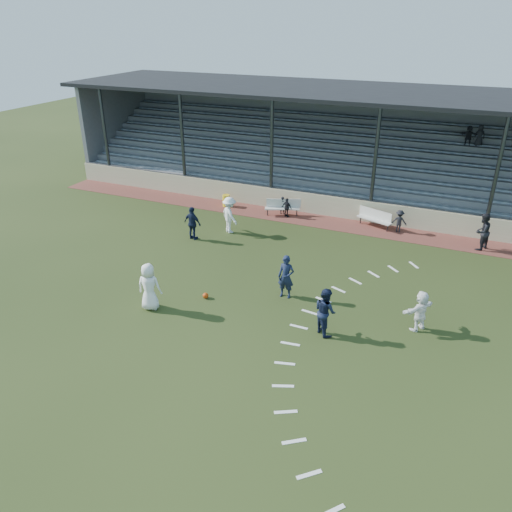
{
  "coord_description": "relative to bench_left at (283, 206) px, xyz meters",
  "views": [
    {
      "loc": [
        7.64,
        -15.03,
        10.64
      ],
      "look_at": [
        0.0,
        2.5,
        1.3
      ],
      "focal_mm": 35.0,
      "sensor_mm": 36.0,
      "label": 1
    }
  ],
  "objects": [
    {
      "name": "cinder_track",
      "position": [
        1.81,
        -0.07,
        -0.57
      ],
      "size": [
        34.0,
        2.0,
        0.02
      ],
      "primitive_type": "cube",
      "color": "brown",
      "rests_on": "ground"
    },
    {
      "name": "trash_bin",
      "position": [
        -3.69,
        -0.0,
        -0.21
      ],
      "size": [
        0.44,
        0.44,
        0.71
      ],
      "primitive_type": "cylinder",
      "color": "yellow",
      "rests_on": "cinder_track"
    },
    {
      "name": "football",
      "position": [
        0.42,
        -10.12,
        -0.46
      ],
      "size": [
        0.24,
        0.24,
        0.24
      ],
      "primitive_type": "sphere",
      "color": "#C23D0B",
      "rests_on": "ground"
    },
    {
      "name": "sub_right",
      "position": [
        6.59,
        0.16,
        0.05
      ],
      "size": [
        0.81,
        0.49,
        1.22
      ],
      "primitive_type": "imported",
      "rotation": [
        0.0,
        0.0,
        3.19
      ],
      "color": "black",
      "rests_on": "cinder_track"
    },
    {
      "name": "bench_left",
      "position": [
        0.0,
        0.0,
        0.0
      ],
      "size": [
        2.01,
        1.18,
        0.95
      ],
      "rotation": [
        0.0,
        0.0,
        0.38
      ],
      "color": "silver",
      "rests_on": "cinder_track"
    },
    {
      "name": "player_white_lead",
      "position": [
        -1.2,
        -11.66,
        0.39
      ],
      "size": [
        1.06,
        0.8,
        1.95
      ],
      "primitive_type": "imported",
      "rotation": [
        0.0,
        0.0,
        3.35
      ],
      "color": "white",
      "rests_on": "ground"
    },
    {
      "name": "penalty_arc",
      "position": [
        5.93,
        -10.57,
        -0.58
      ],
      "size": [
        3.89,
        14.63,
        0.01
      ],
      "color": "white",
      "rests_on": "ground"
    },
    {
      "name": "player_white_wing",
      "position": [
        -1.72,
        -3.48,
        0.4
      ],
      "size": [
        1.46,
        1.34,
        1.97
      ],
      "primitive_type": "imported",
      "rotation": [
        0.0,
        0.0,
        2.52
      ],
      "color": "white",
      "rests_on": "ground"
    },
    {
      "name": "player_navy_mid",
      "position": [
        5.62,
        -10.54,
        0.34
      ],
      "size": [
        1.13,
        1.11,
        1.84
      ],
      "primitive_type": "imported",
      "rotation": [
        0.0,
        0.0,
        2.43
      ],
      "color": "#131C36",
      "rests_on": "ground"
    },
    {
      "name": "retaining_wall",
      "position": [
        1.81,
        0.98,
        0.02
      ],
      "size": [
        34.0,
        0.18,
        1.2
      ],
      "primitive_type": "cube",
      "color": "beige",
      "rests_on": "ground"
    },
    {
      "name": "bench_right",
      "position": [
        5.24,
        0.37,
        0.0
      ],
      "size": [
        2.01,
        1.13,
        0.95
      ],
      "rotation": [
        0.0,
        0.0,
        -0.35
      ],
      "color": "silver",
      "rests_on": "cinder_track"
    },
    {
      "name": "ground",
      "position": [
        1.81,
        -10.57,
        -0.58
      ],
      "size": [
        90.0,
        90.0,
        0.0
      ],
      "primitive_type": "plane",
      "color": "#283515",
      "rests_on": "ground"
    },
    {
      "name": "grandstand",
      "position": [
        1.82,
        5.69,
        1.62
      ],
      "size": [
        34.6,
        9.0,
        6.61
      ],
      "color": "slate",
      "rests_on": "ground"
    },
    {
      "name": "official",
      "position": [
        10.65,
        -0.47,
        0.38
      ],
      "size": [
        1.09,
        1.15,
        1.88
      ],
      "primitive_type": "imported",
      "rotation": [
        0.0,
        0.0,
        4.16
      ],
      "color": "black",
      "rests_on": "cinder_track"
    },
    {
      "name": "player_navy_wing",
      "position": [
        -3.07,
        -5.08,
        0.3
      ],
      "size": [
        1.1,
        0.61,
        1.77
      ],
      "primitive_type": "imported",
      "rotation": [
        0.0,
        0.0,
        2.97
      ],
      "color": "#131C36",
      "rests_on": "ground"
    },
    {
      "name": "sub_left_near",
      "position": [
        -0.09,
        0.12,
        -0.03
      ],
      "size": [
        0.4,
        0.27,
        1.06
      ],
      "primitive_type": "imported",
      "rotation": [
        0.0,
        0.0,
        3.2
      ],
      "color": "black",
      "rests_on": "cinder_track"
    },
    {
      "name": "player_white_back",
      "position": [
        8.77,
        -8.92,
        0.21
      ],
      "size": [
        1.24,
        1.48,
        1.6
      ],
      "primitive_type": "imported",
      "rotation": [
        0.0,
        0.0,
        4.09
      ],
      "color": "white",
      "rests_on": "ground"
    },
    {
      "name": "player_navy_lead",
      "position": [
        3.41,
        -8.66,
        0.34
      ],
      "size": [
        0.69,
        0.47,
        1.85
      ],
      "primitive_type": "imported",
      "rotation": [
        0.0,
        0.0,
        0.04
      ],
      "color": "#131C36",
      "rests_on": "ground"
    },
    {
      "name": "sub_left_far",
      "position": [
        0.31,
        -0.19,
        -0.01
      ],
      "size": [
        0.71,
        0.46,
        1.12
      ],
      "primitive_type": "imported",
      "rotation": [
        0.0,
        0.0,
        2.83
      ],
      "color": "black",
      "rests_on": "cinder_track"
    }
  ]
}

